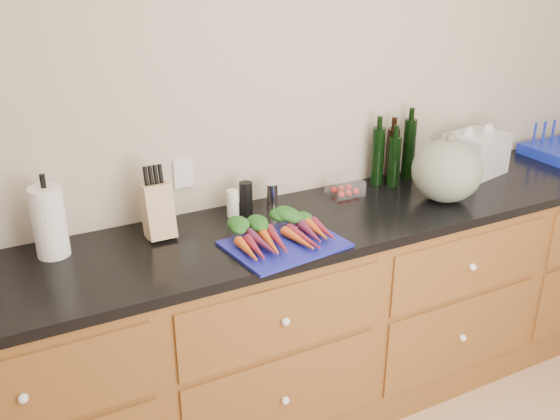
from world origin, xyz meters
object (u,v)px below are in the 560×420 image
squash (447,171)px  tomato_box (345,187)px  cutting_board (285,244)px  knife_block (158,211)px  paper_towel (49,222)px  carrots (279,233)px

squash → tomato_box: 0.45m
cutting_board → knife_block: size_ratio=2.00×
tomato_box → squash: bearing=-36.0°
cutting_board → knife_block: bearing=142.5°
cutting_board → paper_towel: bearing=157.7°
cutting_board → carrots: size_ratio=1.10×
carrots → paper_towel: (-0.78, 0.28, 0.10)m
cutting_board → squash: squash is taller
carrots → squash: (0.84, 0.03, 0.10)m
squash → paper_towel: bearing=171.3°
knife_block → squash: bearing=-10.5°
tomato_box → paper_towel: bearing=-179.5°
knife_block → tomato_box: bearing=2.0°
carrots → tomato_box: bearing=30.7°
cutting_board → carrots: (-0.00, 0.04, 0.03)m
cutting_board → paper_towel: paper_towel is taller
paper_towel → knife_block: size_ratio=1.26×
carrots → cutting_board: bearing=-90.0°
cutting_board → squash: bearing=5.0°
cutting_board → squash: 0.85m
squash → knife_block: (-1.23, 0.23, -0.03)m
cutting_board → carrots: bearing=90.0°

